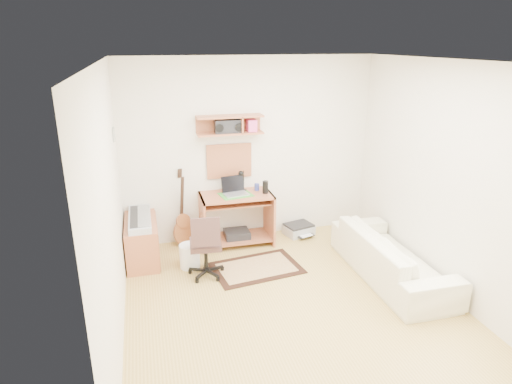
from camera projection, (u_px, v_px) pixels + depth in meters
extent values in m
cube|color=tan|center=(293.00, 307.00, 4.90)|extent=(3.60, 4.00, 0.01)
cube|color=white|center=(301.00, 61.00, 4.06)|extent=(3.60, 4.00, 0.01)
cube|color=silver|center=(249.00, 150.00, 6.32)|extent=(3.60, 0.01, 2.60)
cube|color=silver|center=(110.00, 212.00, 4.05)|extent=(0.01, 4.00, 2.60)
cube|color=silver|center=(451.00, 182.00, 4.91)|extent=(0.01, 4.00, 2.60)
cube|color=#B4643F|center=(230.00, 125.00, 6.00)|extent=(0.90, 0.25, 0.26)
cube|color=tan|center=(229.00, 161.00, 6.27)|extent=(0.64, 0.03, 0.49)
cube|color=#4C8CBF|center=(114.00, 134.00, 5.29)|extent=(0.02, 0.20, 0.15)
cylinder|color=black|center=(265.00, 187.00, 6.20)|extent=(0.08, 0.08, 0.18)
cylinder|color=navy|center=(257.00, 187.00, 6.33)|extent=(0.07, 0.07, 0.10)
cube|color=black|center=(228.00, 126.00, 5.99)|extent=(0.36, 0.17, 0.19)
cube|color=#CEC08A|center=(256.00, 268.00, 5.72)|extent=(1.19, 0.88, 0.01)
cube|color=#B4643F|center=(142.00, 241.00, 5.86)|extent=(0.40, 0.90, 0.55)
cube|color=#B2B5BA|center=(140.00, 219.00, 5.76)|extent=(0.28, 0.89, 0.08)
cylinder|color=white|center=(190.00, 256.00, 5.71)|extent=(0.28, 0.28, 0.31)
cube|color=#A5A8AA|center=(299.00, 229.00, 6.70)|extent=(0.48, 0.41, 0.15)
imported|color=beige|center=(392.00, 249.00, 5.41)|extent=(0.56, 1.92, 0.75)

